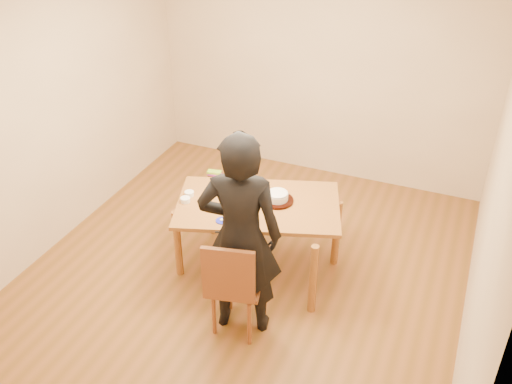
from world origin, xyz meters
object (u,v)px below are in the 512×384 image
at_px(dining_table, 258,205).
at_px(person, 240,237).
at_px(cake, 277,196).
at_px(dining_chair, 239,285).
at_px(cake_plate, 277,200).

xyz_separation_m(dining_table, person, (0.15, -0.73, 0.18)).
relative_size(dining_table, cake, 7.57).
distance_m(dining_chair, cake_plate, 0.93).
bearing_deg(person, cake_plate, -105.22).
bearing_deg(cake, person, -89.96).
height_order(dining_table, cake, cake).
bearing_deg(dining_chair, person, 77.17).
bearing_deg(dining_chair, dining_table, 88.12).
xyz_separation_m(dining_chair, cake_plate, (-0.00, 0.88, 0.31)).
bearing_deg(dining_table, cake_plate, 15.61).
height_order(dining_chair, person, person).
bearing_deg(cake, dining_chair, -89.96).
distance_m(dining_chair, person, 0.47).
bearing_deg(dining_table, cake, 15.61).
xyz_separation_m(cake, person, (0.00, -0.83, 0.11)).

